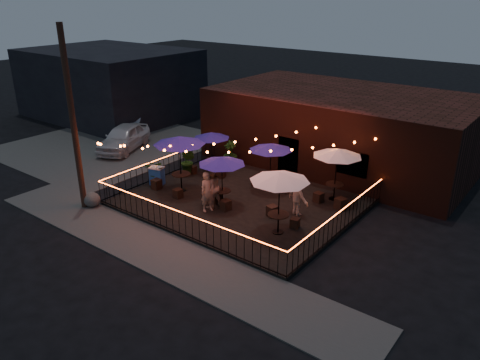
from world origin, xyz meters
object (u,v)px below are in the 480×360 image
object	(u,v)px
boulder	(92,199)
utility_pole	(73,122)
cafe_table_0	(179,141)
cooler	(157,176)
cafe_table_4	(280,177)
cafe_table_5	(337,153)
cafe_table_3	(271,147)
cafe_table_1	(211,136)
cafe_table_2	(222,161)

from	to	relation	value
boulder	utility_pole	bearing A→B (deg)	-123.29
cafe_table_0	cooler	world-z (taller)	cafe_table_0
cafe_table_4	cafe_table_5	size ratio (longest dim) A/B	1.23
cafe_table_3	cafe_table_4	distance (m)	4.52
cafe_table_1	cooler	distance (m)	3.57
cafe_table_2	cafe_table_3	size ratio (longest dim) A/B	1.03
cafe_table_3	cooler	xyz separation A→B (m)	(-4.70, -3.05, -1.62)
cafe_table_2	cooler	size ratio (longest dim) A/B	3.03
cafe_table_5	boulder	xyz separation A→B (m)	(-8.50, -7.12, -2.06)
utility_pole	cafe_table_1	world-z (taller)	utility_pole
cafe_table_1	cafe_table_5	distance (m)	6.89
cafe_table_1	cooler	xyz separation A→B (m)	(-0.93, -3.11, -1.49)
boulder	cafe_table_2	bearing A→B (deg)	35.75
cooler	cafe_table_4	bearing A→B (deg)	-21.72
cafe_table_3	cooler	distance (m)	5.83
cafe_table_4	cafe_table_5	bearing A→B (deg)	86.03
cafe_table_1	cooler	size ratio (longest dim) A/B	2.50
cafe_table_5	cooler	distance (m)	8.83
cafe_table_0	cafe_table_5	world-z (taller)	cafe_table_0
cafe_table_4	cooler	bearing A→B (deg)	176.22
cafe_table_2	cooler	bearing A→B (deg)	-178.42
utility_pole	cafe_table_4	size ratio (longest dim) A/B	2.63
cafe_table_0	boulder	world-z (taller)	cafe_table_0
cooler	boulder	world-z (taller)	cooler
utility_pole	cafe_table_0	size ratio (longest dim) A/B	2.95
cooler	cafe_table_1	bearing A→B (deg)	55.45
cafe_table_0	cafe_table_3	bearing A→B (deg)	40.84
cafe_table_0	cafe_table_5	bearing A→B (deg)	29.08
cafe_table_1	cafe_table_2	bearing A→B (deg)	-43.30
cafe_table_2	boulder	xyz separation A→B (m)	(-4.82, -3.47, -1.91)
cafe_table_5	cafe_table_4	bearing A→B (deg)	-93.97
cooler	cafe_table_3	bearing A→B (deg)	15.04
cafe_table_4	cafe_table_5	xyz separation A→B (m)	(0.30, 4.26, -0.12)
utility_pole	cafe_table_3	distance (m)	8.90
cafe_table_1	boulder	size ratio (longest dim) A/B	2.59
cafe_table_4	cooler	xyz separation A→B (m)	(-7.49, 0.50, -1.91)
cafe_table_0	cafe_table_4	xyz separation A→B (m)	(6.05, -0.73, -0.11)
utility_pole	cooler	xyz separation A→B (m)	(0.90, 3.64, -3.39)
cafe_table_2	cafe_table_5	bearing A→B (deg)	44.77
utility_pole	cafe_table_5	size ratio (longest dim) A/B	3.24
cafe_table_2	cafe_table_4	bearing A→B (deg)	-10.20
cafe_table_1	cafe_table_0	bearing A→B (deg)	-79.81
utility_pole	cafe_table_1	xyz separation A→B (m)	(1.83, 6.75, -1.90)
cafe_table_1	cafe_table_2	xyz separation A→B (m)	(3.18, -3.00, 0.16)
utility_pole	cafe_table_2	bearing A→B (deg)	36.84
cafe_table_1	cooler	world-z (taller)	cafe_table_1
cafe_table_1	boulder	world-z (taller)	cafe_table_1
cafe_table_5	utility_pole	bearing A→B (deg)	-139.57
utility_pole	boulder	distance (m)	3.67
cafe_table_1	cafe_table_5	world-z (taller)	cafe_table_5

